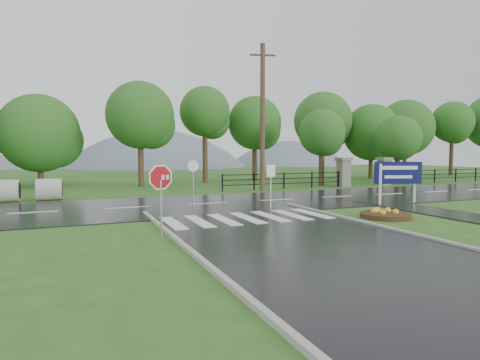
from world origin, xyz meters
name	(u,v)px	position (x,y,z in m)	size (l,w,h in m)	color
ground	(318,247)	(0.00, 0.00, 0.00)	(120.00, 120.00, 0.00)	#2D5E1F
main_road	(208,204)	(0.00, 10.00, 0.00)	(90.00, 8.00, 0.04)	black
walkway	(426,211)	(8.50, 4.00, 0.00)	(2.20, 11.00, 0.04)	black
crosswalk	(247,218)	(0.00, 5.00, 0.06)	(6.50, 2.80, 0.02)	silver
curb_left	(271,322)	(-3.55, -4.00, 0.00)	(0.15, 24.00, 0.12)	#A3A39B
pillar_west	(344,171)	(13.00, 16.00, 1.18)	(1.00, 1.00, 2.24)	gray
pillar_east	(384,170)	(17.00, 16.00, 1.18)	(1.00, 1.00, 2.24)	gray
fence_west	(284,179)	(7.75, 16.00, 0.72)	(9.58, 0.08, 1.20)	black
fence_east	(476,173)	(27.75, 16.00, 0.74)	(20.58, 0.08, 1.20)	black
hills	(133,251)	(3.49, 65.00, -15.54)	(102.00, 48.00, 48.00)	slate
treeline	(167,184)	(1.00, 24.00, 0.00)	(83.20, 5.20, 10.00)	#235E1D
stop_sign	(161,183)	(-3.87, 2.84, 1.71)	(1.05, 0.31, 2.44)	#939399
estate_billboard	(398,175)	(9.02, 6.31, 1.50)	(2.42, 0.88, 2.18)	silver
flower_bed	(385,214)	(5.31, 3.14, 0.15)	(1.99, 1.99, 0.40)	#332111
reg_sign_small	(271,178)	(2.21, 7.27, 1.48)	(0.46, 0.07, 2.08)	#939399
reg_sign_round	(193,178)	(-1.12, 8.79, 1.44)	(0.53, 0.07, 2.28)	#939399
utility_pole_east	(263,117)	(5.77, 15.50, 5.09)	(1.75, 0.57, 10.02)	#473523
entrance_tree_left	(322,133)	(11.98, 17.50, 4.18)	(3.69, 3.69, 6.06)	#3D2B1C
entrance_tree_right	(398,138)	(19.84, 17.50, 3.86)	(3.91, 3.91, 5.84)	#3D2B1C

